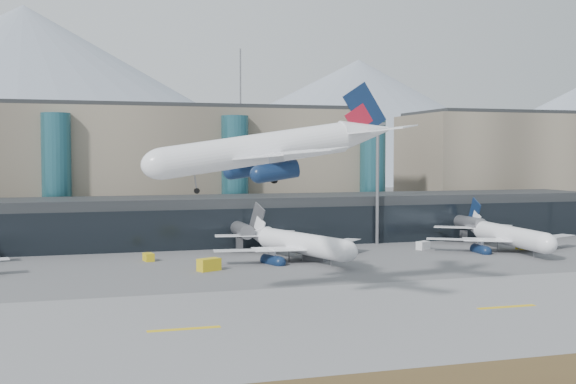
{
  "coord_description": "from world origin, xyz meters",
  "views": [
    {
      "loc": [
        -31.05,
        -92.13,
        18.95
      ],
      "look_at": [
        5.62,
        32.0,
        12.16
      ],
      "focal_mm": 45.0,
      "sensor_mm": 36.0,
      "label": 1
    }
  ],
  "objects_px": {
    "veh_c": "(315,254)",
    "veh_e": "(524,245)",
    "veh_d": "(423,245)",
    "veh_b": "(149,257)",
    "jet_parked_mid": "(292,236)",
    "veh_h": "(209,265)",
    "lightmast_mid": "(377,176)",
    "hero_jet": "(281,139)",
    "veh_g": "(304,252)",
    "jet_parked_right": "(502,229)"
  },
  "relations": [
    {
      "from": "veh_c",
      "to": "veh_e",
      "type": "height_order",
      "value": "veh_c"
    },
    {
      "from": "veh_d",
      "to": "veh_e",
      "type": "relative_size",
      "value": 0.94
    },
    {
      "from": "veh_e",
      "to": "veh_b",
      "type": "bearing_deg",
      "value": 172.14
    },
    {
      "from": "veh_c",
      "to": "veh_e",
      "type": "bearing_deg",
      "value": 46.44
    },
    {
      "from": "veh_b",
      "to": "veh_e",
      "type": "distance_m",
      "value": 73.81
    },
    {
      "from": "jet_parked_mid",
      "to": "veh_d",
      "type": "height_order",
      "value": "jet_parked_mid"
    },
    {
      "from": "jet_parked_mid",
      "to": "veh_c",
      "type": "distance_m",
      "value": 5.61
    },
    {
      "from": "veh_b",
      "to": "veh_d",
      "type": "bearing_deg",
      "value": -101.11
    },
    {
      "from": "veh_h",
      "to": "lightmast_mid",
      "type": "bearing_deg",
      "value": 6.78
    },
    {
      "from": "veh_d",
      "to": "veh_h",
      "type": "distance_m",
      "value": 47.62
    },
    {
      "from": "hero_jet",
      "to": "veh_h",
      "type": "bearing_deg",
      "value": 96.59
    },
    {
      "from": "veh_c",
      "to": "veh_g",
      "type": "height_order",
      "value": "veh_c"
    },
    {
      "from": "veh_c",
      "to": "veh_e",
      "type": "distance_m",
      "value": 45.2
    },
    {
      "from": "veh_c",
      "to": "veh_h",
      "type": "height_order",
      "value": "veh_c"
    },
    {
      "from": "veh_b",
      "to": "veh_h",
      "type": "distance_m",
      "value": 15.94
    },
    {
      "from": "jet_parked_right",
      "to": "veh_c",
      "type": "height_order",
      "value": "jet_parked_right"
    },
    {
      "from": "jet_parked_right",
      "to": "veh_g",
      "type": "distance_m",
      "value": 40.65
    },
    {
      "from": "veh_c",
      "to": "veh_g",
      "type": "distance_m",
      "value": 6.37
    },
    {
      "from": "veh_e",
      "to": "veh_h",
      "type": "xyz_separation_m",
      "value": [
        -65.26,
        -8.71,
        0.15
      ]
    },
    {
      "from": "hero_jet",
      "to": "veh_c",
      "type": "distance_m",
      "value": 41.59
    },
    {
      "from": "veh_g",
      "to": "jet_parked_right",
      "type": "bearing_deg",
      "value": 52.67
    },
    {
      "from": "jet_parked_right",
      "to": "veh_e",
      "type": "bearing_deg",
      "value": -92.45
    },
    {
      "from": "jet_parked_mid",
      "to": "veh_b",
      "type": "height_order",
      "value": "jet_parked_mid"
    },
    {
      "from": "jet_parked_mid",
      "to": "veh_h",
      "type": "relative_size",
      "value": 9.26
    },
    {
      "from": "hero_jet",
      "to": "jet_parked_mid",
      "type": "distance_m",
      "value": 41.98
    },
    {
      "from": "veh_h",
      "to": "veh_d",
      "type": "bearing_deg",
      "value": -7.88
    },
    {
      "from": "veh_c",
      "to": "veh_d",
      "type": "bearing_deg",
      "value": 60.4
    },
    {
      "from": "jet_parked_mid",
      "to": "veh_e",
      "type": "bearing_deg",
      "value": -108.9
    },
    {
      "from": "hero_jet",
      "to": "veh_e",
      "type": "height_order",
      "value": "hero_jet"
    },
    {
      "from": "lightmast_mid",
      "to": "veh_h",
      "type": "bearing_deg",
      "value": -148.41
    },
    {
      "from": "lightmast_mid",
      "to": "veh_c",
      "type": "relative_size",
      "value": 6.35
    },
    {
      "from": "lightmast_mid",
      "to": "veh_e",
      "type": "bearing_deg",
      "value": -33.01
    },
    {
      "from": "jet_parked_right",
      "to": "veh_b",
      "type": "height_order",
      "value": "jet_parked_right"
    },
    {
      "from": "jet_parked_mid",
      "to": "veh_h",
      "type": "bearing_deg",
      "value": 100.17
    },
    {
      "from": "veh_b",
      "to": "jet_parked_right",
      "type": "bearing_deg",
      "value": -105.04
    },
    {
      "from": "jet_parked_right",
      "to": "veh_d",
      "type": "relative_size",
      "value": 11.77
    },
    {
      "from": "veh_c",
      "to": "veh_h",
      "type": "xyz_separation_m",
      "value": [
        -20.15,
        -5.77,
        -0.11
      ]
    },
    {
      "from": "veh_c",
      "to": "veh_g",
      "type": "xyz_separation_m",
      "value": [
        -0.08,
        6.36,
        -0.32
      ]
    },
    {
      "from": "lightmast_mid",
      "to": "hero_jet",
      "type": "relative_size",
      "value": 0.74
    },
    {
      "from": "veh_c",
      "to": "hero_jet",
      "type": "bearing_deg",
      "value": -72.65
    },
    {
      "from": "hero_jet",
      "to": "veh_b",
      "type": "distance_m",
      "value": 47.33
    },
    {
      "from": "jet_parked_mid",
      "to": "veh_c",
      "type": "bearing_deg",
      "value": -153.92
    },
    {
      "from": "veh_b",
      "to": "veh_c",
      "type": "distance_m",
      "value": 29.59
    },
    {
      "from": "jet_parked_mid",
      "to": "veh_c",
      "type": "xyz_separation_m",
      "value": [
        3.32,
        -3.38,
        -3.0
      ]
    },
    {
      "from": "hero_jet",
      "to": "veh_d",
      "type": "height_order",
      "value": "hero_jet"
    },
    {
      "from": "veh_b",
      "to": "hero_jet",
      "type": "bearing_deg",
      "value": -173.98
    },
    {
      "from": "jet_parked_mid",
      "to": "veh_g",
      "type": "height_order",
      "value": "jet_parked_mid"
    },
    {
      "from": "jet_parked_right",
      "to": "veh_b",
      "type": "relative_size",
      "value": 13.72
    },
    {
      "from": "lightmast_mid",
      "to": "jet_parked_mid",
      "type": "bearing_deg",
      "value": -146.35
    },
    {
      "from": "lightmast_mid",
      "to": "veh_b",
      "type": "bearing_deg",
      "value": -166.95
    }
  ]
}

